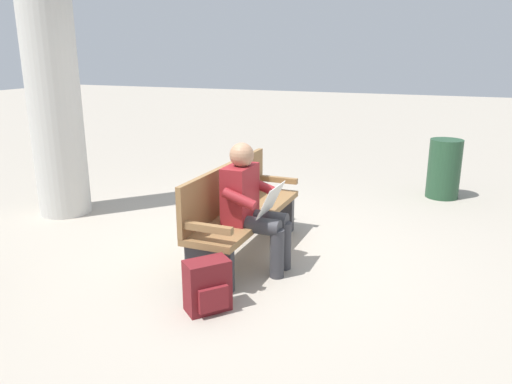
{
  "coord_description": "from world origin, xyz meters",
  "views": [
    {
      "loc": [
        4.23,
        1.78,
        1.96
      ],
      "look_at": [
        0.13,
        0.15,
        0.7
      ],
      "focal_mm": 34.82,
      "sensor_mm": 36.0,
      "label": 1
    }
  ],
  "objects_px": {
    "backpack": "(208,286)",
    "support_pillar": "(53,88)",
    "person_seated": "(251,204)",
    "bench_near": "(240,210)",
    "trash_bin": "(444,169)"
  },
  "relations": [
    {
      "from": "bench_near",
      "to": "trash_bin",
      "type": "height_order",
      "value": "bench_near"
    },
    {
      "from": "bench_near",
      "to": "trash_bin",
      "type": "distance_m",
      "value": 3.38
    },
    {
      "from": "person_seated",
      "to": "backpack",
      "type": "height_order",
      "value": "person_seated"
    },
    {
      "from": "person_seated",
      "to": "trash_bin",
      "type": "relative_size",
      "value": 1.46
    },
    {
      "from": "bench_near",
      "to": "person_seated",
      "type": "bearing_deg",
      "value": 41.15
    },
    {
      "from": "person_seated",
      "to": "bench_near",
      "type": "bearing_deg",
      "value": -138.85
    },
    {
      "from": "backpack",
      "to": "support_pillar",
      "type": "distance_m",
      "value": 3.45
    },
    {
      "from": "backpack",
      "to": "support_pillar",
      "type": "bearing_deg",
      "value": -118.87
    },
    {
      "from": "person_seated",
      "to": "support_pillar",
      "type": "xyz_separation_m",
      "value": [
        -0.67,
        -2.8,
        0.91
      ]
    },
    {
      "from": "backpack",
      "to": "trash_bin",
      "type": "bearing_deg",
      "value": 158.32
    },
    {
      "from": "backpack",
      "to": "support_pillar",
      "type": "relative_size",
      "value": 0.14
    },
    {
      "from": "support_pillar",
      "to": "trash_bin",
      "type": "relative_size",
      "value": 3.8
    },
    {
      "from": "person_seated",
      "to": "support_pillar",
      "type": "distance_m",
      "value": 3.02
    },
    {
      "from": "bench_near",
      "to": "person_seated",
      "type": "height_order",
      "value": "person_seated"
    },
    {
      "from": "backpack",
      "to": "trash_bin",
      "type": "relative_size",
      "value": 0.51
    }
  ]
}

